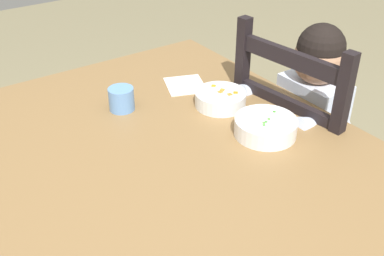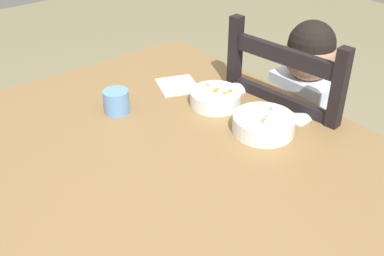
{
  "view_description": "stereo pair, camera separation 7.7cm",
  "coord_description": "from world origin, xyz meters",
  "px_view_note": "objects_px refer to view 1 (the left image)",
  "views": [
    {
      "loc": [
        0.86,
        -0.53,
        1.47
      ],
      "look_at": [
        -0.02,
        0.08,
        0.8
      ],
      "focal_mm": 43.44,
      "sensor_mm": 36.0,
      "label": 1
    },
    {
      "loc": [
        0.81,
        -0.59,
        1.47
      ],
      "look_at": [
        -0.02,
        0.08,
        0.8
      ],
      "focal_mm": 43.44,
      "sensor_mm": 36.0,
      "label": 2
    }
  ],
  "objects_px": {
    "bowl_of_carrots": "(220,98)",
    "spoon": "(239,109)",
    "child_figure": "(305,118)",
    "bowl_of_peas": "(266,126)",
    "dining_chair": "(301,159)",
    "drinking_cup": "(121,99)",
    "dining_table": "(172,184)"
  },
  "relations": [
    {
      "from": "child_figure",
      "to": "dining_chair",
      "type": "bearing_deg",
      "value": 46.52
    },
    {
      "from": "bowl_of_peas",
      "to": "spoon",
      "type": "relative_size",
      "value": 1.52
    },
    {
      "from": "dining_table",
      "to": "spoon",
      "type": "bearing_deg",
      "value": 105.9
    },
    {
      "from": "dining_chair",
      "to": "drinking_cup",
      "type": "xyz_separation_m",
      "value": [
        -0.27,
        -0.57,
        0.31
      ]
    },
    {
      "from": "spoon",
      "to": "drinking_cup",
      "type": "height_order",
      "value": "drinking_cup"
    },
    {
      "from": "dining_chair",
      "to": "drinking_cup",
      "type": "bearing_deg",
      "value": -115.27
    },
    {
      "from": "bowl_of_peas",
      "to": "drinking_cup",
      "type": "distance_m",
      "value": 0.45
    },
    {
      "from": "dining_chair",
      "to": "child_figure",
      "type": "relative_size",
      "value": 1.01
    },
    {
      "from": "drinking_cup",
      "to": "spoon",
      "type": "bearing_deg",
      "value": 53.91
    },
    {
      "from": "dining_table",
      "to": "bowl_of_carrots",
      "type": "height_order",
      "value": "bowl_of_carrots"
    },
    {
      "from": "dining_table",
      "to": "dining_chair",
      "type": "xyz_separation_m",
      "value": [
        -0.04,
        0.58,
        -0.18
      ]
    },
    {
      "from": "spoon",
      "to": "drinking_cup",
      "type": "xyz_separation_m",
      "value": [
        -0.22,
        -0.3,
        0.03
      ]
    },
    {
      "from": "bowl_of_peas",
      "to": "spoon",
      "type": "bearing_deg",
      "value": 168.81
    },
    {
      "from": "dining_table",
      "to": "spoon",
      "type": "xyz_separation_m",
      "value": [
        -0.09,
        0.31,
        0.1
      ]
    },
    {
      "from": "bowl_of_carrots",
      "to": "spoon",
      "type": "relative_size",
      "value": 1.37
    },
    {
      "from": "bowl_of_carrots",
      "to": "dining_table",
      "type": "bearing_deg",
      "value": -62.24
    },
    {
      "from": "bowl_of_peas",
      "to": "child_figure",
      "type": "bearing_deg",
      "value": 109.71
    },
    {
      "from": "dining_table",
      "to": "child_figure",
      "type": "xyz_separation_m",
      "value": [
        -0.04,
        0.57,
        -0.0
      ]
    },
    {
      "from": "drinking_cup",
      "to": "dining_chair",
      "type": "bearing_deg",
      "value": 64.73
    },
    {
      "from": "bowl_of_peas",
      "to": "drinking_cup",
      "type": "height_order",
      "value": "drinking_cup"
    },
    {
      "from": "dining_chair",
      "to": "bowl_of_carrots",
      "type": "relative_size",
      "value": 6.13
    },
    {
      "from": "dining_table",
      "to": "dining_chair",
      "type": "relative_size",
      "value": 1.37
    },
    {
      "from": "bowl_of_carrots",
      "to": "spoon",
      "type": "distance_m",
      "value": 0.07
    },
    {
      "from": "bowl_of_carrots",
      "to": "child_figure",
      "type": "bearing_deg",
      "value": 70.29
    },
    {
      "from": "spoon",
      "to": "child_figure",
      "type": "bearing_deg",
      "value": 80.36
    },
    {
      "from": "child_figure",
      "to": "bowl_of_carrots",
      "type": "bearing_deg",
      "value": -109.71
    },
    {
      "from": "bowl_of_carrots",
      "to": "drinking_cup",
      "type": "bearing_deg",
      "value": -120.32
    },
    {
      "from": "spoon",
      "to": "drinking_cup",
      "type": "bearing_deg",
      "value": -126.09
    },
    {
      "from": "bowl_of_peas",
      "to": "bowl_of_carrots",
      "type": "bearing_deg",
      "value": 179.98
    },
    {
      "from": "dining_table",
      "to": "drinking_cup",
      "type": "bearing_deg",
      "value": 177.12
    },
    {
      "from": "dining_table",
      "to": "bowl_of_carrots",
      "type": "relative_size",
      "value": 8.37
    },
    {
      "from": "child_figure",
      "to": "bowl_of_peas",
      "type": "xyz_separation_m",
      "value": [
        0.1,
        -0.29,
        0.12
      ]
    }
  ]
}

